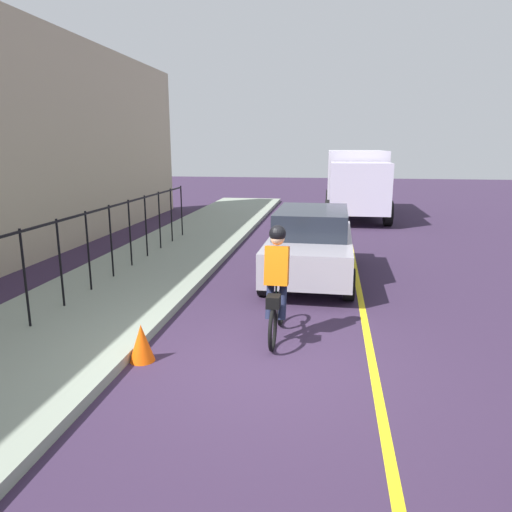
{
  "coord_description": "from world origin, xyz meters",
  "views": [
    {
      "loc": [
        -6.11,
        -0.94,
        3.0
      ],
      "look_at": [
        2.39,
        0.4,
        1.0
      ],
      "focal_mm": 33.46,
      "sensor_mm": 36.0,
      "label": 1
    }
  ],
  "objects": [
    {
      "name": "ground_plane",
      "position": [
        0.0,
        0.0,
        0.0
      ],
      "size": [
        80.0,
        80.0,
        0.0
      ],
      "primitive_type": "plane",
      "color": "#31223B"
    },
    {
      "name": "lane_line_centre",
      "position": [
        0.0,
        -1.6,
        0.0
      ],
      "size": [
        36.0,
        0.12,
        0.01
      ],
      "primitive_type": "cube",
      "color": "yellow",
      "rests_on": "ground"
    },
    {
      "name": "sidewalk",
      "position": [
        0.0,
        3.4,
        0.07
      ],
      "size": [
        40.0,
        3.2,
        0.15
      ],
      "primitive_type": "cube",
      "color": "gray",
      "rests_on": "ground"
    },
    {
      "name": "iron_fence",
      "position": [
        1.0,
        3.8,
        1.23
      ],
      "size": [
        15.26,
        0.04,
        1.6
      ],
      "color": "black",
      "rests_on": "sidewalk"
    },
    {
      "name": "cyclist_lead",
      "position": [
        0.95,
        -0.16,
        0.91
      ],
      "size": [
        1.71,
        0.36,
        1.83
      ],
      "rotation": [
        0.0,
        0.0,
        -0.01
      ],
      "color": "black",
      "rests_on": "ground"
    },
    {
      "name": "parked_sedan_rear",
      "position": [
        4.68,
        -0.53,
        0.82
      ],
      "size": [
        4.43,
        1.97,
        1.58
      ],
      "rotation": [
        0.0,
        0.0,
        3.13
      ],
      "color": "#98939E",
      "rests_on": "ground"
    },
    {
      "name": "box_truck_background",
      "position": [
        15.0,
        -1.99,
        1.55
      ],
      "size": [
        6.72,
        2.57,
        2.78
      ],
      "rotation": [
        0.0,
        0.0,
        3.15
      ],
      "color": "#B9B3C4",
      "rests_on": "ground"
    },
    {
      "name": "traffic_cone_near",
      "position": [
        -0.14,
        1.64,
        0.27
      ],
      "size": [
        0.36,
        0.36,
        0.55
      ],
      "primitive_type": "cone",
      "color": "#F35109",
      "rests_on": "ground"
    }
  ]
}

